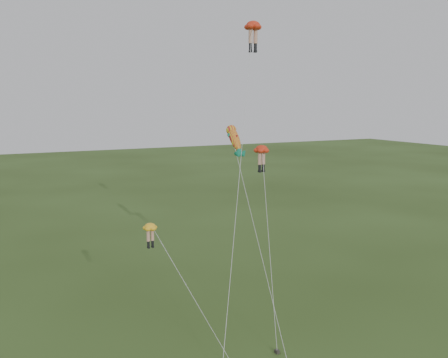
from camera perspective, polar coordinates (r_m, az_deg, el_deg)
name	(u,v)px	position (r m, az deg, el deg)	size (l,w,h in m)	color
ground	(244,351)	(36.60, 2.32, -19.07)	(300.00, 300.00, 0.00)	#2C4016
legs_kite_red_high	(253,33)	(40.81, 3.29, 16.34)	(8.30, 10.30, 23.42)	red
legs_kite_red_mid	(262,155)	(39.03, 4.36, 2.75)	(3.27, 7.31, 13.78)	red
legs_kite_yellow	(155,236)	(31.22, -7.93, -6.47)	(5.33, 2.73, 9.75)	yellow
fish_kite	(235,139)	(41.13, 1.21, 4.58)	(2.42, 12.46, 15.45)	yellow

